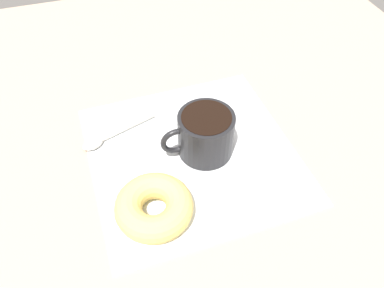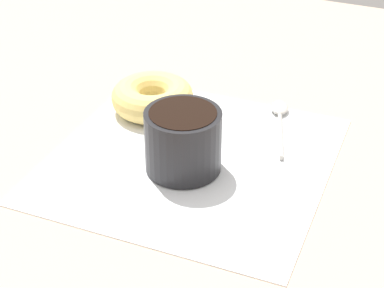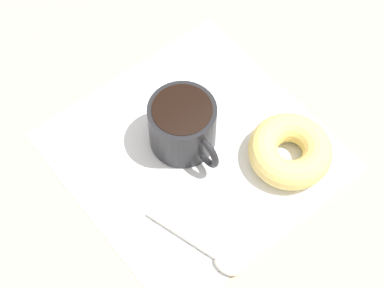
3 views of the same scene
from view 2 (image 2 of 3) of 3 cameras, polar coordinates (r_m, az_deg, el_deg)
ground_plane at (r=79.51cm, az=0.13°, el=-1.69°), size 120.00×120.00×2.00cm
napkin at (r=78.22cm, az=-0.00°, el=-1.32°), size 33.68×33.68×0.30cm
coffee_cup at (r=74.29cm, az=-0.47°, el=0.41°), size 11.96×9.00×7.57cm
donut at (r=87.36cm, az=-3.53°, el=4.19°), size 11.19×11.19×3.94cm
spoon at (r=86.85cm, az=7.82°, el=2.54°), size 13.69×5.77×0.90cm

